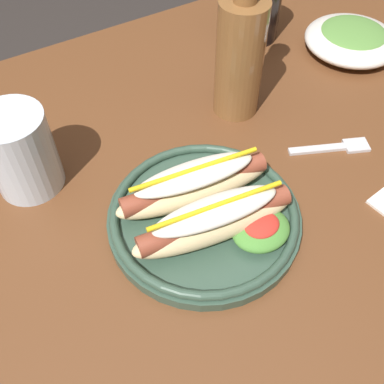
% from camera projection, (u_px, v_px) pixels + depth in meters
% --- Properties ---
extents(ground_plane, '(8.00, 8.00, 0.00)m').
position_uv_depth(ground_plane, '(193.00, 352.00, 1.21)').
color(ground_plane, '#2D2826').
extents(dining_table, '(1.37, 0.80, 0.74)m').
position_uv_depth(dining_table, '(194.00, 212.00, 0.71)').
color(dining_table, brown).
rests_on(dining_table, ground_plane).
extents(hot_dog_plate, '(0.25, 0.25, 0.08)m').
position_uv_depth(hot_dog_plate, '(207.00, 211.00, 0.56)').
color(hot_dog_plate, '#334C3D').
rests_on(hot_dog_plate, dining_table).
extents(fork, '(0.12, 0.07, 0.00)m').
position_uv_depth(fork, '(336.00, 147.00, 0.66)').
color(fork, silver).
rests_on(fork, dining_table).
extents(soda_cup, '(0.08, 0.08, 0.13)m').
position_uv_depth(soda_cup, '(258.00, 3.00, 0.80)').
color(soda_cup, black).
rests_on(soda_cup, dining_table).
extents(extra_cup, '(0.09, 0.09, 0.12)m').
position_uv_depth(extra_cup, '(20.00, 152.00, 0.58)').
color(extra_cup, silver).
rests_on(extra_cup, dining_table).
extents(glass_bottle, '(0.07, 0.07, 0.27)m').
position_uv_depth(glass_bottle, '(240.00, 52.00, 0.64)').
color(glass_bottle, brown).
rests_on(glass_bottle, dining_table).
extents(side_bowl, '(0.17, 0.17, 0.05)m').
position_uv_depth(side_bowl, '(352.00, 39.00, 0.80)').
color(side_bowl, silver).
rests_on(side_bowl, dining_table).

